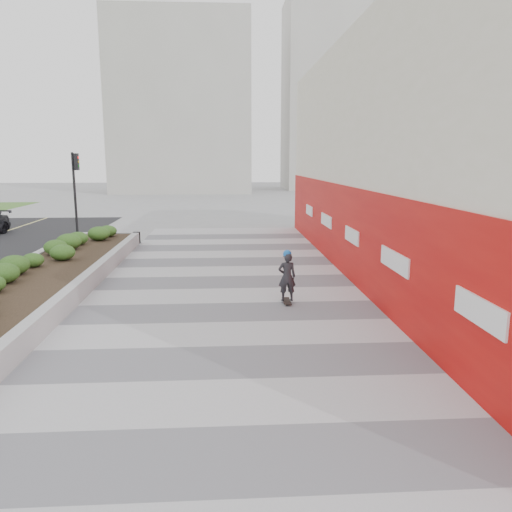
# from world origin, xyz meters

# --- Properties ---
(ground) EXTENTS (160.00, 160.00, 0.00)m
(ground) POSITION_xyz_m (0.00, 0.00, 0.00)
(ground) COLOR gray
(ground) RESTS_ON ground
(walkway) EXTENTS (8.00, 36.00, 0.01)m
(walkway) POSITION_xyz_m (0.00, 3.00, 0.01)
(walkway) COLOR #A8A8AD
(walkway) RESTS_ON ground
(building) EXTENTS (6.04, 24.08, 8.00)m
(building) POSITION_xyz_m (6.98, 8.98, 3.98)
(building) COLOR beige
(building) RESTS_ON ground
(planter) EXTENTS (3.00, 18.00, 0.90)m
(planter) POSITION_xyz_m (-5.50, 7.00, 0.42)
(planter) COLOR #9E9EA0
(planter) RESTS_ON ground
(traffic_signal_near) EXTENTS (0.33, 0.28, 4.20)m
(traffic_signal_near) POSITION_xyz_m (-7.23, 17.50, 2.76)
(traffic_signal_near) COLOR black
(traffic_signal_near) RESTS_ON ground
(distant_bldg_north_l) EXTENTS (16.00, 12.00, 20.00)m
(distant_bldg_north_l) POSITION_xyz_m (-5.00, 55.00, 10.00)
(distant_bldg_north_l) COLOR #ADAAA3
(distant_bldg_north_l) RESTS_ON ground
(distant_bldg_north_r) EXTENTS (14.00, 10.00, 24.00)m
(distant_bldg_north_r) POSITION_xyz_m (15.00, 60.00, 12.00)
(distant_bldg_north_r) COLOR #ADAAA3
(distant_bldg_north_r) RESTS_ON ground
(manhole_cover) EXTENTS (0.44, 0.44, 0.01)m
(manhole_cover) POSITION_xyz_m (0.50, 3.00, 0.00)
(manhole_cover) COLOR #595654
(manhole_cover) RESTS_ON ground
(skateboarder) EXTENTS (0.50, 0.72, 1.48)m
(skateboarder) POSITION_xyz_m (1.61, 5.72, 0.75)
(skateboarder) COLOR beige
(skateboarder) RESTS_ON ground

